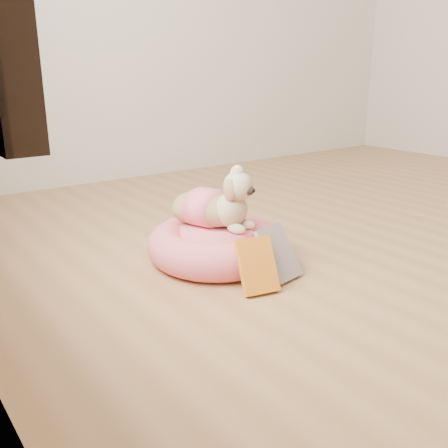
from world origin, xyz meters
TOP-DOWN VIEW (x-y plane):
  - pet_bed at (-1.06, 0.57)m, footprint 0.56×0.56m
  - dog at (-1.05, 0.59)m, footprint 0.36×0.42m
  - book_yellow at (-1.11, 0.26)m, footprint 0.15×0.14m
  - book_white at (-0.97, 0.30)m, footprint 0.16×0.16m

SIDE VIEW (x-z plane):
  - pet_bed at x=-1.06m, z-range 0.00..0.14m
  - book_yellow at x=-1.11m, z-range 0.00..0.19m
  - book_white at x=-0.97m, z-range 0.00..0.19m
  - dog at x=-1.05m, z-range 0.14..0.41m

